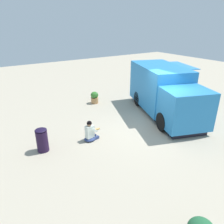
# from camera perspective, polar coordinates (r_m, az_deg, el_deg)

# --- Properties ---
(ground_plane) EXTENTS (40.00, 40.00, 0.00)m
(ground_plane) POSITION_cam_1_polar(r_m,az_deg,el_deg) (10.19, 10.71, -4.27)
(ground_plane) COLOR #B3A68F
(food_truck) EXTENTS (5.91, 4.12, 2.46)m
(food_truck) POSITION_cam_1_polar(r_m,az_deg,el_deg) (11.59, 13.84, 5.15)
(food_truck) COLOR #2980C5
(food_truck) RESTS_ON ground_plane
(person_customer) EXTENTS (0.51, 0.79, 0.90)m
(person_customer) POSITION_cam_1_polar(r_m,az_deg,el_deg) (8.94, -5.85, -5.57)
(person_customer) COLOR navy
(person_customer) RESTS_ON ground_plane
(planter_flowering_far) EXTENTS (0.46, 0.46, 0.72)m
(planter_flowering_far) POSITION_cam_1_polar(r_m,az_deg,el_deg) (13.00, -4.71, 3.96)
(planter_flowering_far) COLOR #B3814D
(planter_flowering_far) RESTS_ON ground_plane
(trash_bin) EXTENTS (0.45, 0.45, 0.94)m
(trash_bin) POSITION_cam_1_polar(r_m,az_deg,el_deg) (8.55, -18.30, -7.13)
(trash_bin) COLOR #21132F
(trash_bin) RESTS_ON ground_plane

